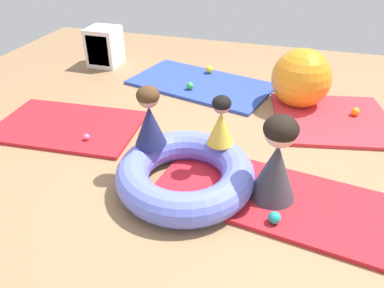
{
  "coord_description": "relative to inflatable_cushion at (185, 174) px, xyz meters",
  "views": [
    {
      "loc": [
        0.66,
        -2.51,
        2.04
      ],
      "look_at": [
        -0.12,
        0.06,
        0.32
      ],
      "focal_mm": 34.57,
      "sensor_mm": 36.0,
      "label": 1
    }
  ],
  "objects": [
    {
      "name": "ground_plane",
      "position": [
        0.12,
        0.14,
        -0.14
      ],
      "size": [
        8.0,
        8.0,
        0.0
      ],
      "primitive_type": "plane",
      "color": "#93704C"
    },
    {
      "name": "gym_mat_near_right",
      "position": [
        -0.45,
        2.12,
        -0.12
      ],
      "size": [
        2.04,
        1.42,
        0.04
      ],
      "primitive_type": "cube",
      "rotation": [
        0.0,
        0.0,
        -0.25
      ],
      "color": "#2D47B7",
      "rests_on": "ground"
    },
    {
      "name": "gym_mat_front",
      "position": [
        1.24,
        1.6,
        -0.12
      ],
      "size": [
        1.47,
        1.41,
        0.04
      ],
      "primitive_type": "cube",
      "rotation": [
        0.0,
        0.0,
        0.2
      ],
      "color": "red",
      "rests_on": "ground"
    },
    {
      "name": "gym_mat_far_left",
      "position": [
        -1.54,
        0.61,
        -0.12
      ],
      "size": [
        1.59,
        1.06,
        0.04
      ],
      "primitive_type": "cube",
      "rotation": [
        0.0,
        0.0,
        0.07
      ],
      "color": "red",
      "rests_on": "ground"
    },
    {
      "name": "gym_mat_far_right",
      "position": [
        0.73,
        0.06,
        -0.12
      ],
      "size": [
        2.0,
        1.1,
        0.04
      ],
      "primitive_type": "cube",
      "rotation": [
        0.0,
        0.0,
        -0.14
      ],
      "color": "red",
      "rests_on": "ground"
    },
    {
      "name": "inflatable_cushion",
      "position": [
        0.0,
        0.0,
        0.0
      ],
      "size": [
        1.18,
        1.18,
        0.28
      ],
      "primitive_type": "torus",
      "color": "#6070E5",
      "rests_on": "ground"
    },
    {
      "name": "child_in_yellow",
      "position": [
        0.21,
        0.34,
        0.36
      ],
      "size": [
        0.24,
        0.24,
        0.46
      ],
      "rotation": [
        0.0,
        0.0,
        1.54
      ],
      "color": "yellow",
      "rests_on": "inflatable_cushion"
    },
    {
      "name": "child_in_navy",
      "position": [
        -0.37,
        0.17,
        0.4
      ],
      "size": [
        0.33,
        0.33,
        0.54
      ],
      "rotation": [
        0.0,
        0.0,
        6.07
      ],
      "color": "navy",
      "rests_on": "inflatable_cushion"
    },
    {
      "name": "adult_seated",
      "position": [
        0.73,
        0.06,
        0.26
      ],
      "size": [
        0.53,
        0.53,
        0.74
      ],
      "rotation": [
        0.0,
        0.0,
        5.46
      ],
      "color": "#383842",
      "rests_on": "gym_mat_far_right"
    },
    {
      "name": "play_ball_yellow",
      "position": [
        -0.43,
        2.49,
        -0.05
      ],
      "size": [
        0.11,
        0.11,
        0.11
      ],
      "primitive_type": "sphere",
      "color": "yellow",
      "rests_on": "gym_mat_near_right"
    },
    {
      "name": "play_ball_orange",
      "position": [
        1.48,
        1.73,
        -0.05
      ],
      "size": [
        0.09,
        0.09,
        0.09
      ],
      "primitive_type": "sphere",
      "color": "orange",
      "rests_on": "gym_mat_front"
    },
    {
      "name": "play_ball_teal",
      "position": [
        0.78,
        -0.26,
        -0.05
      ],
      "size": [
        0.09,
        0.09,
        0.09
      ],
      "primitive_type": "sphere",
      "color": "teal",
      "rests_on": "gym_mat_far_right"
    },
    {
      "name": "play_ball_pink",
      "position": [
        -1.18,
        0.38,
        -0.07
      ],
      "size": [
        0.07,
        0.07,
        0.07
      ],
      "primitive_type": "sphere",
      "color": "pink",
      "rests_on": "gym_mat_far_left"
    },
    {
      "name": "play_ball_green",
      "position": [
        -0.53,
        1.88,
        -0.05
      ],
      "size": [
        0.1,
        0.1,
        0.1
      ],
      "primitive_type": "sphere",
      "color": "green",
      "rests_on": "gym_mat_near_right"
    },
    {
      "name": "exercise_ball_large",
      "position": [
        0.83,
        1.89,
        0.21
      ],
      "size": [
        0.7,
        0.7,
        0.7
      ],
      "primitive_type": "sphere",
      "color": "orange",
      "rests_on": "ground"
    },
    {
      "name": "storage_cube",
      "position": [
        -2.06,
        2.45,
        0.14
      ],
      "size": [
        0.44,
        0.44,
        0.56
      ],
      "color": "silver",
      "rests_on": "ground"
    }
  ]
}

